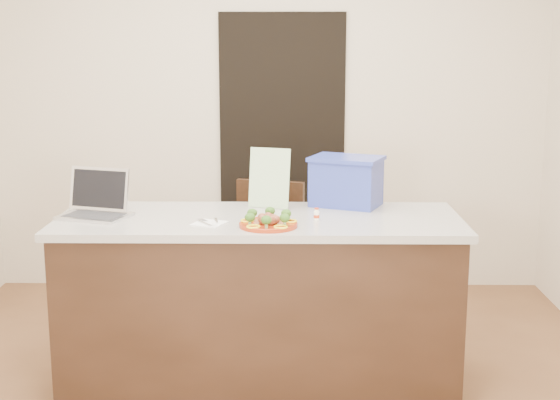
{
  "coord_description": "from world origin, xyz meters",
  "views": [
    {
      "loc": [
        0.16,
        -3.62,
        1.81
      ],
      "look_at": [
        0.11,
        0.2,
        1.02
      ],
      "focal_mm": 50.0,
      "sensor_mm": 36.0,
      "label": 1
    }
  ],
  "objects_px": {
    "plate": "(268,224)",
    "chair": "(270,251)",
    "blue_box": "(346,181)",
    "napkin": "(209,223)",
    "laptop": "(97,203)",
    "yogurt_bottle": "(317,215)",
    "island": "(260,302)"
  },
  "relations": [
    {
      "from": "plate",
      "to": "island",
      "type": "bearing_deg",
      "value": 104.37
    },
    {
      "from": "laptop",
      "to": "island",
      "type": "bearing_deg",
      "value": 15.56
    },
    {
      "from": "yogurt_bottle",
      "to": "island",
      "type": "bearing_deg",
      "value": 167.31
    },
    {
      "from": "island",
      "to": "blue_box",
      "type": "xyz_separation_m",
      "value": [
        0.46,
        0.29,
        0.59
      ]
    },
    {
      "from": "plate",
      "to": "laptop",
      "type": "relative_size",
      "value": 0.72
    },
    {
      "from": "island",
      "to": "plate",
      "type": "distance_m",
      "value": 0.52
    },
    {
      "from": "chair",
      "to": "napkin",
      "type": "bearing_deg",
      "value": -91.3
    },
    {
      "from": "napkin",
      "to": "blue_box",
      "type": "distance_m",
      "value": 0.84
    },
    {
      "from": "laptop",
      "to": "napkin",
      "type": "bearing_deg",
      "value": 0.37
    },
    {
      "from": "yogurt_bottle",
      "to": "laptop",
      "type": "distance_m",
      "value": 1.13
    },
    {
      "from": "napkin",
      "to": "chair",
      "type": "distance_m",
      "value": 0.97
    },
    {
      "from": "blue_box",
      "to": "chair",
      "type": "bearing_deg",
      "value": 158.49
    },
    {
      "from": "island",
      "to": "blue_box",
      "type": "height_order",
      "value": "blue_box"
    },
    {
      "from": "blue_box",
      "to": "chair",
      "type": "relative_size",
      "value": 0.46
    },
    {
      "from": "laptop",
      "to": "blue_box",
      "type": "relative_size",
      "value": 0.88
    },
    {
      "from": "plate",
      "to": "chair",
      "type": "xyz_separation_m",
      "value": [
        -0.02,
        0.9,
        -0.38
      ]
    },
    {
      "from": "plate",
      "to": "napkin",
      "type": "bearing_deg",
      "value": 170.04
    },
    {
      "from": "plate",
      "to": "yogurt_bottle",
      "type": "bearing_deg",
      "value": 30.59
    },
    {
      "from": "island",
      "to": "laptop",
      "type": "height_order",
      "value": "laptop"
    },
    {
      "from": "blue_box",
      "to": "island",
      "type": "bearing_deg",
      "value": -125.81
    },
    {
      "from": "blue_box",
      "to": "chair",
      "type": "xyz_separation_m",
      "value": [
        -0.43,
        0.41,
        -0.51
      ]
    },
    {
      "from": "laptop",
      "to": "blue_box",
      "type": "distance_m",
      "value": 1.33
    },
    {
      "from": "napkin",
      "to": "laptop",
      "type": "height_order",
      "value": "laptop"
    },
    {
      "from": "island",
      "to": "chair",
      "type": "height_order",
      "value": "chair"
    },
    {
      "from": "plate",
      "to": "yogurt_bottle",
      "type": "height_order",
      "value": "yogurt_bottle"
    },
    {
      "from": "napkin",
      "to": "blue_box",
      "type": "relative_size",
      "value": 0.32
    },
    {
      "from": "plate",
      "to": "blue_box",
      "type": "height_order",
      "value": "blue_box"
    },
    {
      "from": "island",
      "to": "napkin",
      "type": "distance_m",
      "value": 0.54
    },
    {
      "from": "island",
      "to": "plate",
      "type": "xyz_separation_m",
      "value": [
        0.05,
        -0.21,
        0.47
      ]
    },
    {
      "from": "chair",
      "to": "blue_box",
      "type": "bearing_deg",
      "value": -27.02
    },
    {
      "from": "plate",
      "to": "laptop",
      "type": "bearing_deg",
      "value": 165.02
    },
    {
      "from": "island",
      "to": "napkin",
      "type": "bearing_deg",
      "value": -147.03
    }
  ]
}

